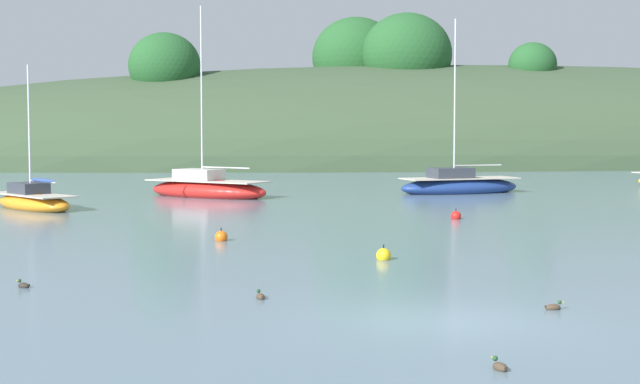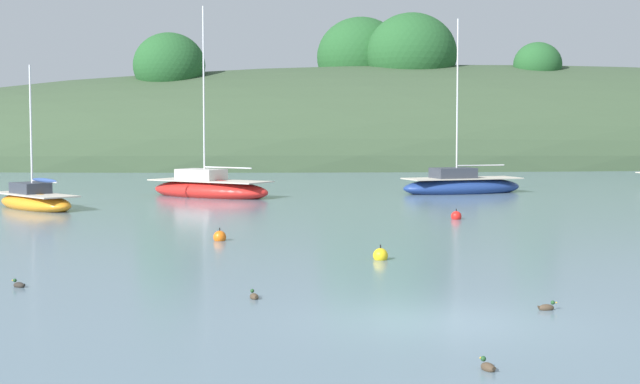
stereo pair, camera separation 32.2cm
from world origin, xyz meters
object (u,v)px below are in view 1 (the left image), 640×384
object	(u,v)px
mooring_buoy_channel	(384,255)
mooring_buoy_inner	(221,237)
duck_lone_right	(553,307)
duck_lone_left	(260,296)
sailboat_orange_cutter	(33,201)
mooring_buoy_outer	(456,216)
sailboat_blue_center	(207,189)
sailboat_red_portside	(459,185)
duck_lead	(500,367)
duck_straggler	(24,285)

from	to	relation	value
mooring_buoy_channel	mooring_buoy_inner	world-z (taller)	same
duck_lone_right	duck_lone_left	world-z (taller)	same
sailboat_orange_cutter	mooring_buoy_outer	distance (m)	19.58
duck_lone_left	sailboat_orange_cutter	bearing A→B (deg)	110.27
sailboat_blue_center	duck_lone_left	distance (m)	31.12
sailboat_orange_cutter	sailboat_red_portside	bearing A→B (deg)	19.10
sailboat_red_portside	mooring_buoy_channel	xyz separation A→B (m)	(-9.42, -26.37, -0.31)
duck_lead	mooring_buoy_outer	bearing A→B (deg)	76.55
sailboat_orange_cutter	mooring_buoy_inner	world-z (taller)	sailboat_orange_cutter
duck_lone_right	duck_lead	size ratio (longest dim) A/B	1.01
sailboat_orange_cutter	duck_straggler	xyz separation A→B (m)	(3.47, -22.29, -0.31)
sailboat_red_portside	duck_lead	bearing A→B (deg)	-104.29
sailboat_red_portside	sailboat_orange_cutter	bearing A→B (deg)	-160.90
mooring_buoy_inner	mooring_buoy_outer	distance (m)	11.68
mooring_buoy_outer	duck_lone_right	world-z (taller)	mooring_buoy_outer
sailboat_blue_center	mooring_buoy_inner	bearing A→B (deg)	-89.06
sailboat_red_portside	duck_lone_left	xyz separation A→B (m)	(-13.36, -32.24, -0.38)
mooring_buoy_inner	mooring_buoy_outer	bearing A→B (deg)	32.70
sailboat_red_portside	mooring_buoy_inner	xyz separation A→B (m)	(-14.00, -21.19, -0.31)
duck_lead	duck_lone_left	bearing A→B (deg)	116.67
duck_lone_right	duck_straggler	xyz separation A→B (m)	(-11.67, 4.24, 0.00)
sailboat_blue_center	duck_straggler	world-z (taller)	sailboat_blue_center
duck_lone_right	duck_lead	bearing A→B (deg)	-119.42
sailboat_blue_center	mooring_buoy_channel	bearing A→B (deg)	-78.98
mooring_buoy_outer	duck_lead	world-z (taller)	mooring_buoy_outer
duck_lone_right	duck_lead	world-z (taller)	same
sailboat_red_portside	mooring_buoy_outer	distance (m)	15.46
mooring_buoy_channel	duck_lone_right	bearing A→B (deg)	-74.81
sailboat_red_portside	duck_lone_left	distance (m)	34.90
sailboat_orange_cutter	mooring_buoy_inner	distance (m)	15.85
mooring_buoy_channel	duck_straggler	size ratio (longest dim) A/B	1.41
sailboat_red_portside	duck_lead	distance (m)	40.29
sailboat_blue_center	duck_straggler	xyz separation A→B (m)	(-4.61, -28.91, -0.39)
mooring_buoy_inner	duck_lone_left	distance (m)	11.07
mooring_buoy_inner	mooring_buoy_channel	bearing A→B (deg)	-48.45
sailboat_blue_center	sailboat_orange_cutter	xyz separation A→B (m)	(-8.07, -6.62, -0.08)
duck_straggler	duck_lone_left	distance (m)	5.99
duck_lead	mooring_buoy_channel	bearing A→B (deg)	87.61
sailboat_blue_center	duck_lone_right	bearing A→B (deg)	-77.97
mooring_buoy_outer	duck_lead	size ratio (longest dim) A/B	1.28
duck_lone_right	mooring_buoy_channel	bearing A→B (deg)	105.19
sailboat_orange_cutter	mooring_buoy_channel	world-z (taller)	sailboat_orange_cutter
duck_straggler	mooring_buoy_outer	bearing A→B (deg)	45.75
duck_lone_right	duck_straggler	world-z (taller)	same
duck_straggler	sailboat_blue_center	bearing A→B (deg)	80.94
mooring_buoy_inner	duck_lead	distance (m)	18.30
mooring_buoy_inner	duck_lone_left	bearing A→B (deg)	-86.69
mooring_buoy_outer	duck_straggler	bearing A→B (deg)	-134.25
sailboat_red_portside	duck_straggler	size ratio (longest dim) A/B	26.39
mooring_buoy_outer	duck_lone_right	size ratio (longest dim) A/B	1.27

